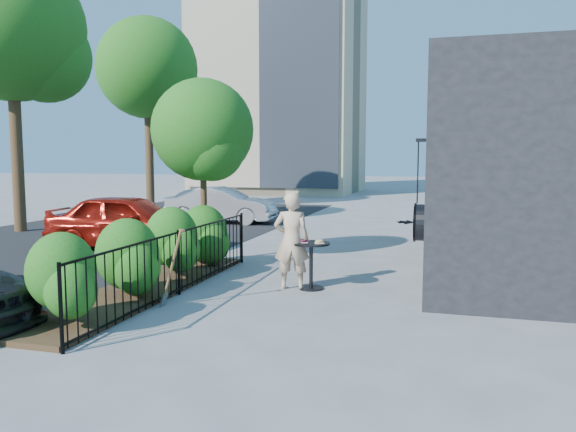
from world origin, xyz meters
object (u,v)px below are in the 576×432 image
(street_tree_near, at_px, (12,37))
(street_tree_far, at_px, (148,74))
(car_red, at_px, (129,221))
(cafe_table, at_px, (311,257))
(woman, at_px, (292,241))
(patio_tree, at_px, (205,136))
(shovel, at_px, (171,272))
(car_silver, at_px, (221,205))

(street_tree_near, relative_size, street_tree_far, 1.00)
(car_red, bearing_deg, cafe_table, -123.58)
(car_red, bearing_deg, woman, -125.81)
(cafe_table, height_order, car_red, car_red)
(woman, bearing_deg, patio_tree, -46.65)
(woman, height_order, shovel, woman)
(cafe_table, distance_m, car_silver, 10.39)
(street_tree_far, relative_size, car_red, 2.01)
(car_red, bearing_deg, car_silver, -5.14)
(woman, distance_m, shovel, 2.25)
(car_silver, bearing_deg, shovel, -164.71)
(cafe_table, xyz_separation_m, woman, (-0.33, -0.08, 0.29))
(patio_tree, height_order, street_tree_near, street_tree_near)
(street_tree_far, relative_size, car_silver, 2.15)
(street_tree_near, distance_m, shovel, 12.22)
(shovel, height_order, car_silver, car_silver)
(shovel, bearing_deg, patio_tree, 105.63)
(street_tree_far, xyz_separation_m, shovel, (8.68, -14.72, -5.37))
(street_tree_far, height_order, car_red, street_tree_far)
(cafe_table, height_order, car_silver, car_silver)
(car_silver, bearing_deg, woman, -153.90)
(car_red, bearing_deg, patio_tree, -119.66)
(street_tree_near, height_order, car_red, street_tree_near)
(patio_tree, bearing_deg, street_tree_far, 124.51)
(woman, height_order, car_silver, woman)
(woman, bearing_deg, street_tree_near, -36.17)
(cafe_table, relative_size, woman, 0.51)
(woman, height_order, car_red, woman)
(patio_tree, bearing_deg, woman, -36.89)
(cafe_table, relative_size, car_silver, 0.23)
(street_tree_far, bearing_deg, patio_tree, -55.49)
(street_tree_far, distance_m, woman, 17.29)
(cafe_table, distance_m, shovel, 2.52)
(car_red, bearing_deg, shovel, -147.30)
(street_tree_near, height_order, woman, street_tree_near)
(woman, bearing_deg, car_silver, -70.21)
(patio_tree, xyz_separation_m, car_silver, (-2.62, 7.11, -2.13))
(patio_tree, relative_size, car_silver, 1.02)
(cafe_table, bearing_deg, street_tree_far, 128.98)
(patio_tree, relative_size, woman, 2.29)
(shovel, xyz_separation_m, car_silver, (-3.61, 10.63, 0.08))
(car_red, height_order, car_silver, car_red)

